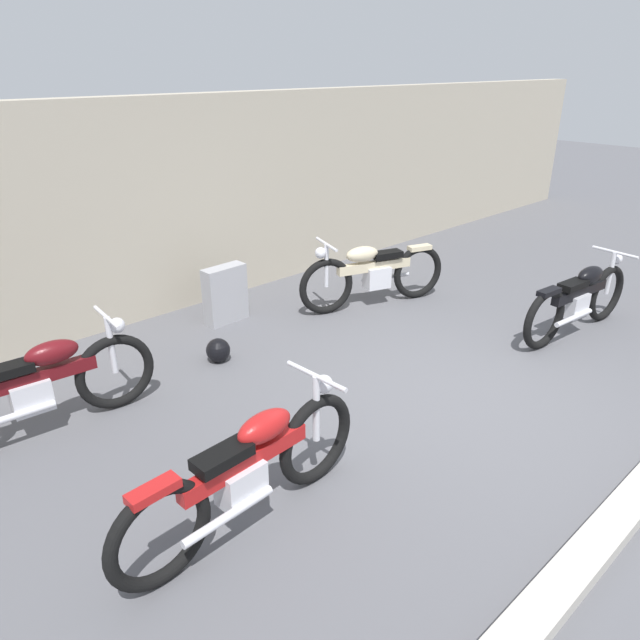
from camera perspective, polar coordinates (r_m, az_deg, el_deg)
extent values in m
plane|color=#56565B|center=(5.82, 13.25, -7.28)|extent=(40.00, 40.00, 0.00)
cube|color=#B2A893|center=(7.97, -9.67, 11.77)|extent=(18.00, 0.30, 2.63)
cube|color=#9E9EA3|center=(7.20, -9.32, 2.51)|extent=(0.55, 0.22, 0.71)
sphere|color=black|center=(6.33, -10.01, -2.95)|extent=(0.26, 0.26, 0.26)
torus|color=black|center=(7.34, 0.63, 3.32)|extent=(0.73, 0.32, 0.74)
torus|color=black|center=(7.96, 9.62, 4.68)|extent=(0.73, 0.32, 0.74)
cube|color=silver|center=(7.64, 5.64, 4.23)|extent=(0.37, 0.30, 0.28)
cube|color=beige|center=(7.56, 5.35, 5.33)|extent=(1.01, 0.43, 0.12)
ellipsoid|color=beige|center=(7.43, 4.17, 6.49)|extent=(0.49, 0.33, 0.20)
cube|color=black|center=(7.61, 6.60, 6.43)|extent=(0.44, 0.30, 0.08)
cube|color=beige|center=(7.86, 9.79, 7.04)|extent=(0.34, 0.22, 0.06)
cylinder|color=silver|center=(7.24, 0.64, 5.38)|extent=(0.06, 0.06, 0.55)
cylinder|color=silver|center=(7.16, 0.65, 7.48)|extent=(0.22, 0.56, 0.04)
sphere|color=silver|center=(7.16, 0.05, 6.63)|extent=(0.14, 0.14, 0.14)
cylinder|color=silver|center=(7.86, 6.48, 4.22)|extent=(0.69, 0.29, 0.06)
torus|color=black|center=(7.98, 26.36, 2.36)|extent=(0.71, 0.16, 0.71)
torus|color=black|center=(6.89, 21.23, 0.06)|extent=(0.71, 0.16, 0.71)
cube|color=silver|center=(7.38, 23.81, 1.35)|extent=(0.33, 0.22, 0.27)
cube|color=black|center=(7.37, 24.20, 2.54)|extent=(1.00, 0.20, 0.12)
ellipsoid|color=black|center=(7.46, 25.10, 4.06)|extent=(0.44, 0.24, 0.19)
cube|color=black|center=(7.18, 23.67, 3.18)|extent=(0.40, 0.21, 0.08)
cube|color=black|center=(6.78, 21.64, 2.60)|extent=(0.32, 0.15, 0.06)
cylinder|color=silver|center=(7.90, 26.71, 4.15)|extent=(0.05, 0.05, 0.53)
cylinder|color=silver|center=(7.82, 27.07, 5.97)|extent=(0.09, 0.56, 0.03)
sphere|color=silver|center=(7.91, 27.20, 5.40)|extent=(0.14, 0.14, 0.14)
cylinder|color=silver|center=(7.19, 23.72, 0.21)|extent=(0.68, 0.13, 0.06)
torus|color=black|center=(4.46, -0.37, -11.69)|extent=(0.73, 0.13, 0.73)
torus|color=black|center=(3.84, -15.50, -19.78)|extent=(0.73, 0.13, 0.73)
cube|color=silver|center=(4.07, -7.79, -15.65)|extent=(0.33, 0.22, 0.28)
cube|color=#B21919|center=(3.99, -7.35, -13.57)|extent=(1.03, 0.16, 0.12)
ellipsoid|color=#B21919|center=(3.98, -5.45, -10.43)|extent=(0.45, 0.22, 0.20)
cube|color=black|center=(3.83, -9.59, -13.14)|extent=(0.41, 0.20, 0.08)
cube|color=#B21919|center=(3.61, -16.11, -15.87)|extent=(0.33, 0.14, 0.06)
cylinder|color=silver|center=(4.30, -0.38, -8.72)|extent=(0.06, 0.06, 0.55)
cylinder|color=silver|center=(4.16, -0.39, -5.54)|extent=(0.07, 0.58, 0.04)
sphere|color=silver|center=(4.26, 0.37, -6.33)|extent=(0.14, 0.14, 0.14)
cylinder|color=silver|center=(3.95, -8.96, -18.49)|extent=(0.70, 0.10, 0.06)
torus|color=black|center=(5.65, -19.50, -4.85)|extent=(0.73, 0.14, 0.73)
cube|color=silver|center=(5.51, -26.59, -6.71)|extent=(0.33, 0.22, 0.28)
cube|color=#590F14|center=(5.44, -26.40, -5.11)|extent=(1.03, 0.18, 0.12)
ellipsoid|color=#590F14|center=(5.39, -24.92, -2.92)|extent=(0.45, 0.23, 0.20)
cube|color=black|center=(5.36, -28.49, -4.40)|extent=(0.41, 0.21, 0.08)
cylinder|color=silver|center=(5.53, -19.89, -2.35)|extent=(0.06, 0.06, 0.55)
cylinder|color=silver|center=(5.42, -20.29, 0.26)|extent=(0.08, 0.58, 0.04)
sphere|color=silver|center=(5.48, -19.37, -0.49)|extent=(0.14, 0.14, 0.14)
cylinder|color=silver|center=(5.42, -28.20, -8.46)|extent=(0.70, 0.11, 0.06)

